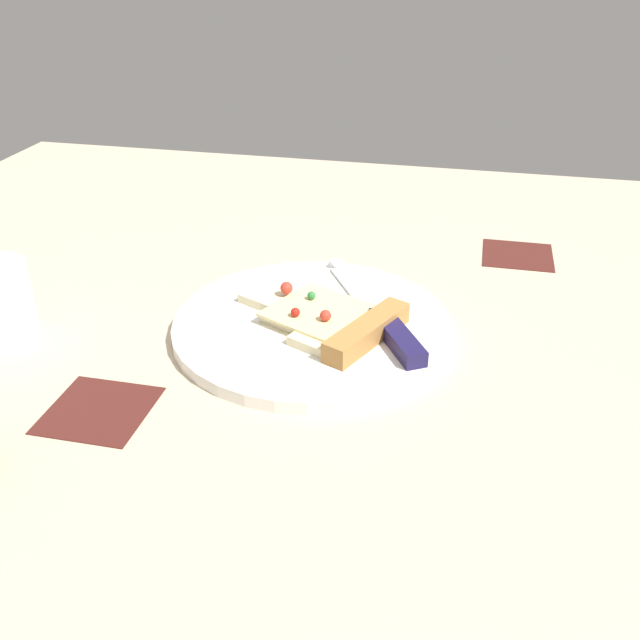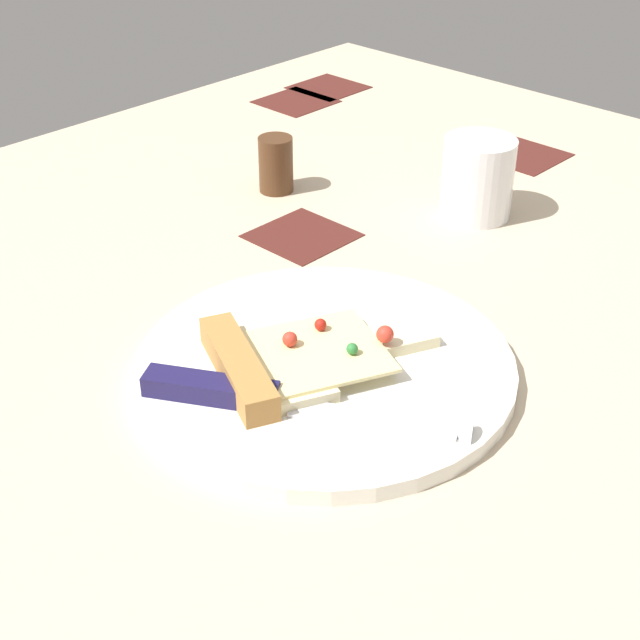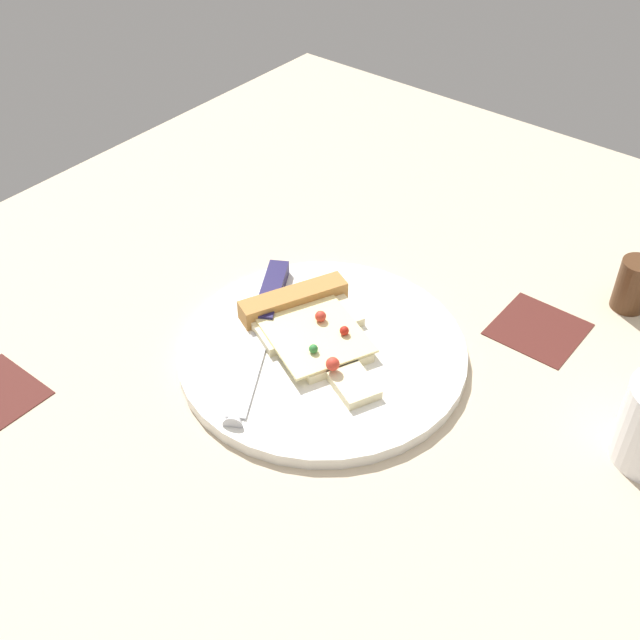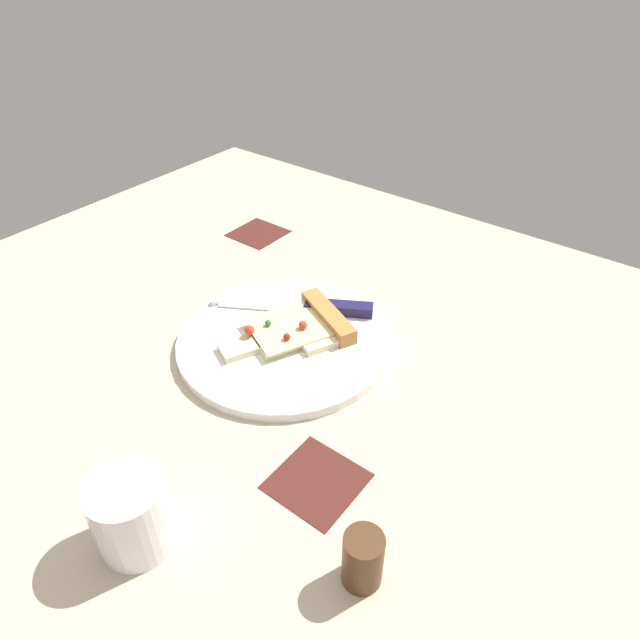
{
  "view_description": "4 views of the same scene",
  "coord_description": "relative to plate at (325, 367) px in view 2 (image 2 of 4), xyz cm",
  "views": [
    {
      "loc": [
        63.23,
        23.9,
        38.25
      ],
      "look_at": [
        2.79,
        10.38,
        3.11
      ],
      "focal_mm": 39.54,
      "sensor_mm": 36.0,
      "label": 1
    },
    {
      "loc": [
        -40.29,
        51.66,
        42.23
      ],
      "look_at": [
        1.32,
        8.1,
        4.03
      ],
      "focal_mm": 51.75,
      "sensor_mm": 36.0,
      "label": 2
    },
    {
      "loc": [
        -46.74,
        -28.07,
        56.21
      ],
      "look_at": [
        1.11,
        10.15,
        3.62
      ],
      "focal_mm": 44.33,
      "sensor_mm": 36.0,
      "label": 3
    },
    {
      "loc": [
        41.02,
        -36.2,
        50.06
      ],
      "look_at": [
        3.49,
        12.66,
        3.65
      ],
      "focal_mm": 31.44,
      "sensor_mm": 36.0,
      "label": 4
    }
  ],
  "objects": [
    {
      "name": "knife",
      "position": [
        -1.28,
        6.98,
        1.28
      ],
      "size": [
        21.76,
        13.96,
        2.45
      ],
      "rotation": [
        0.0,
        0.0,
        2.1
      ],
      "color": "silver",
      "rests_on": "plate"
    },
    {
      "name": "ground_plane",
      "position": [
        0.02,
        -8.95,
        -2.17
      ],
      "size": [
        121.67,
        121.67,
        3.0
      ],
      "color": "#C6B293",
      "rests_on": "ground"
    },
    {
      "name": "pizza_slice",
      "position": [
        1.07,
        2.32,
        1.47
      ],
      "size": [
        14.78,
        19.07,
        2.68
      ],
      "rotation": [
        0.0,
        0.0,
        2.71
      ],
      "color": "beige",
      "rests_on": "plate"
    },
    {
      "name": "plate",
      "position": [
        0.0,
        0.0,
        0.0
      ],
      "size": [
        29.65,
        29.65,
        1.34
      ],
      "primitive_type": "cylinder",
      "color": "white",
      "rests_on": "ground_plane"
    },
    {
      "name": "pepper_shaker",
      "position": [
        27.59,
        -21.4,
        2.38
      ],
      "size": [
        3.75,
        3.75,
        6.1
      ],
      "primitive_type": "cylinder",
      "color": "#4C2D19",
      "rests_on": "ground_plane"
    },
    {
      "name": "drinking_glass",
      "position": [
        8.27,
        -31.41,
        3.46
      ],
      "size": [
        7.38,
        7.38,
        8.26
      ],
      "primitive_type": "cylinder",
      "color": "white",
      "rests_on": "ground_plane"
    }
  ]
}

